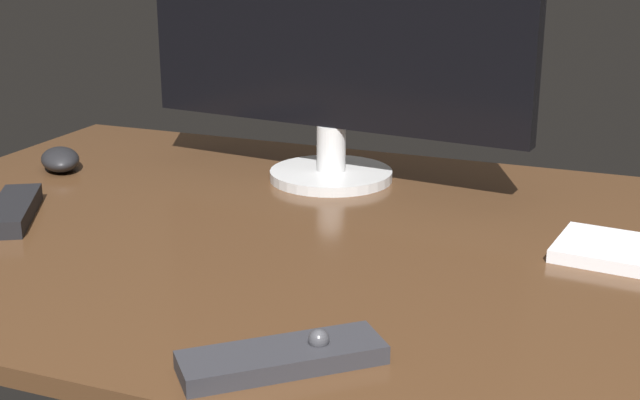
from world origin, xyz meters
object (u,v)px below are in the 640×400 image
object	(u,v)px
monitor	(332,40)
computer_mouse	(60,159)
tv_remote	(13,210)
media_remote	(284,357)

from	to	relation	value
monitor	computer_mouse	distance (cm)	46.83
tv_remote	media_remote	bearing A→B (deg)	34.21
computer_mouse	media_remote	bearing A→B (deg)	9.53
media_remote	tv_remote	bearing A→B (deg)	113.06
media_remote	tv_remote	distance (cm)	54.59
media_remote	monitor	bearing A→B (deg)	65.66
monitor	computer_mouse	bearing A→B (deg)	-158.93
monitor	media_remote	bearing A→B (deg)	-66.37
computer_mouse	tv_remote	distance (cm)	23.75
media_remote	tv_remote	xyz separation A→B (cm)	(-49.19, 23.67, 0.24)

